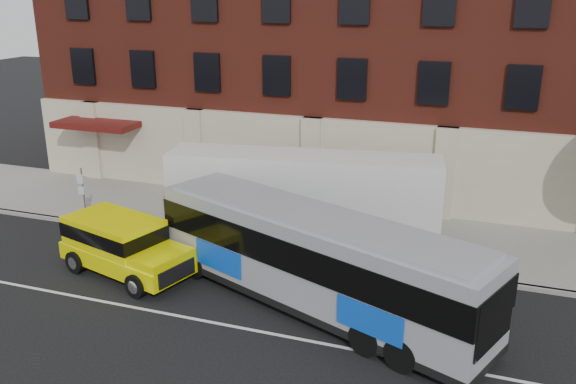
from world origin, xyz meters
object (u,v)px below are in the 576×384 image
(sign_pole, at_px, (83,192))
(shipping_container, at_px, (303,198))
(city_bus, at_px, (315,257))
(yellow_suv, at_px, (121,243))

(sign_pole, height_order, shipping_container, shipping_container)
(sign_pole, bearing_deg, shipping_container, 8.76)
(sign_pole, height_order, city_bus, city_bus)
(sign_pole, bearing_deg, city_bus, -18.00)
(sign_pole, distance_m, city_bus, 12.11)
(city_bus, distance_m, shipping_container, 5.59)
(sign_pole, distance_m, yellow_suv, 5.55)
(sign_pole, distance_m, shipping_container, 9.55)
(shipping_container, bearing_deg, city_bus, -68.21)
(shipping_container, bearing_deg, yellow_suv, -136.00)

